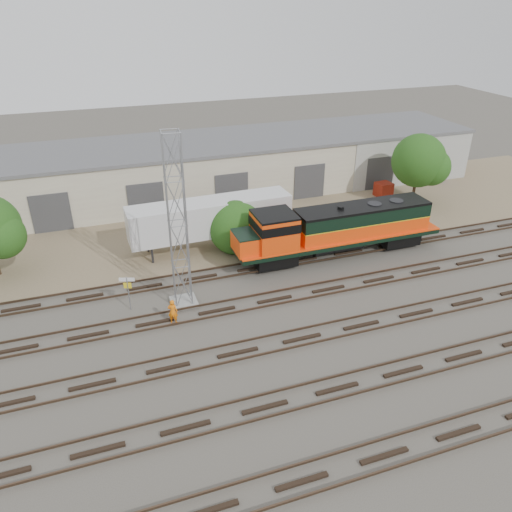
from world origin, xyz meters
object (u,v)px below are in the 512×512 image
object	(u,v)px
worker	(173,312)
semi_trailer	(214,218)
signal_tower	(178,227)
locomotive	(336,229)

from	to	relation	value
worker	semi_trailer	bearing A→B (deg)	-96.24
signal_tower	semi_trailer	bearing A→B (deg)	60.64
locomotive	worker	world-z (taller)	locomotive
locomotive	worker	distance (m)	14.47
signal_tower	worker	bearing A→B (deg)	-118.20
semi_trailer	worker	bearing A→B (deg)	-120.95
signal_tower	semi_trailer	size ratio (longest dim) A/B	0.88
locomotive	semi_trailer	size ratio (longest dim) A/B	1.28
locomotive	worker	bearing A→B (deg)	-160.56
locomotive	semi_trailer	distance (m)	9.53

